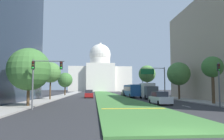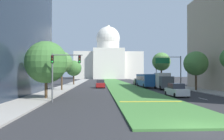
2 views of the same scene
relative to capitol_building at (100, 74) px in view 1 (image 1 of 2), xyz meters
The scene contains 22 objects.
ground_plane 69.33m from the capitol_building, 90.00° to the right, with size 304.62×304.62×0.00m, color #2B2B2D.
grass_median 76.16m from the capitol_building, 90.00° to the right, with size 7.20×124.62×0.14m, color #427A38.
median_curb_nose 125.55m from the capitol_building, 90.00° to the right, with size 6.48×0.50×0.04m, color gold.
lane_dashes_right 89.06m from the capitol_building, 85.31° to the right, with size 0.16×64.47×0.01m.
sidewalk_left 84.00m from the capitol_building, 98.87° to the right, with size 4.00×124.62×0.15m, color #9E9991.
sidewalk_right 84.00m from the capitol_building, 81.13° to the right, with size 4.00×124.62×0.15m, color #9E9991.
capitol_building is the anchor object (origin of this frame).
traffic_light_near_left 124.52m from the capitol_building, 94.38° to the right, with size 3.34×0.35×5.20m.
traffic_light_near_right 123.79m from the capitol_building, 85.20° to the right, with size 0.28×0.35×5.20m.
traffic_light_far_right 84.07m from the capitol_building, 82.90° to the right, with size 0.28×0.35×5.20m.
overhead_guide_sign 103.52m from the capitol_building, 85.16° to the right, with size 5.10×0.20×6.50m.
street_tree_left_near 121.55m from the capitol_building, 95.51° to the right, with size 5.01×5.01×6.93m.
street_tree_right_near 119.40m from the capitol_building, 84.17° to the right, with size 2.88×2.88×6.55m.
street_tree_left_mid 106.48m from the capitol_building, 96.53° to the right, with size 3.84×3.84×7.04m.
street_tree_right_mid 108.04m from the capitol_building, 83.69° to the right, with size 4.33×4.33×7.05m.
street_tree_left_far 84.71m from the capitol_building, 98.33° to the right, with size 4.18×4.18×6.60m.
street_tree_right_far 85.25m from the capitol_building, 82.30° to the right, with size 4.93×4.93×8.79m.
sedan_lead_stopped 118.64m from the capitol_building, 87.62° to the right, with size 2.17×4.47×1.76m.
sedan_midblock 98.26m from the capitol_building, 93.02° to the right, with size 2.03×4.39×1.82m.
sedan_distant 84.59m from the capitol_building, 86.58° to the right, with size 1.91×4.32×1.74m.
box_truck_delivery 103.93m from the capitol_building, 86.14° to the right, with size 2.40×6.40×3.20m.
city_bus 96.74m from the capitol_building, 87.08° to the right, with size 2.62×11.00×2.95m.
Camera 1 is at (-4.01, -9.70, 2.24)m, focal length 35.34 mm.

